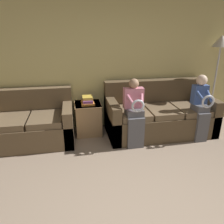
# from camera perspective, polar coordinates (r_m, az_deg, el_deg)

# --- Properties ---
(wall_back) EXTENTS (7.50, 0.06, 2.55)m
(wall_back) POSITION_cam_1_polar(r_m,az_deg,el_deg) (4.33, -1.78, 12.31)
(wall_back) COLOR #DBCC7F
(wall_back) RESTS_ON ground_plane
(couch_main) EXTENTS (2.01, 0.94, 0.98)m
(couch_main) POSITION_cam_1_polar(r_m,az_deg,el_deg) (4.34, 12.06, -0.91)
(couch_main) COLOR brown
(couch_main) RESTS_ON ground_plane
(couch_side) EXTENTS (1.49, 0.91, 0.91)m
(couch_side) POSITION_cam_1_polar(r_m,az_deg,el_deg) (4.17, -20.47, -3.09)
(couch_side) COLOR brown
(couch_side) RESTS_ON ground_plane
(child_left_seated) EXTENTS (0.34, 0.37, 1.16)m
(child_left_seated) POSITION_cam_1_polar(r_m,az_deg,el_deg) (3.69, 5.90, 0.35)
(child_left_seated) COLOR #56565B
(child_left_seated) RESTS_ON ground_plane
(child_right_seated) EXTENTS (0.27, 0.38, 1.18)m
(child_right_seated) POSITION_cam_1_polar(r_m,az_deg,el_deg) (4.18, 22.26, 1.89)
(child_right_seated) COLOR #56565B
(child_right_seated) RESTS_ON ground_plane
(side_shelf) EXTENTS (0.50, 0.52, 0.60)m
(side_shelf) POSITION_cam_1_polar(r_m,az_deg,el_deg) (4.25, -6.21, -1.53)
(side_shelf) COLOR #9E7A51
(side_shelf) RESTS_ON ground_plane
(book_stack) EXTENTS (0.24, 0.31, 0.14)m
(book_stack) POSITION_cam_1_polar(r_m,az_deg,el_deg) (4.12, -6.42, 3.00)
(book_stack) COLOR orange
(book_stack) RESTS_ON side_shelf
(floor_lamp) EXTENTS (0.34, 0.34, 1.81)m
(floor_lamp) POSITION_cam_1_polar(r_m,az_deg,el_deg) (4.86, 26.43, 14.51)
(floor_lamp) COLOR #2D2B28
(floor_lamp) RESTS_ON ground_plane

